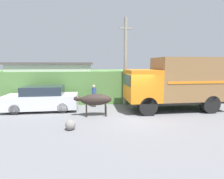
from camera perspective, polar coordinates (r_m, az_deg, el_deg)
ground_plane at (r=10.67m, az=6.58°, el=-8.61°), size 60.00×60.00×0.00m
hillside_embankment at (r=16.00m, az=1.67°, el=1.75°), size 32.00×5.06×2.54m
building_backdrop at (r=15.11m, az=-18.89°, el=2.27°), size 6.58×2.70×3.22m
cargo_truck at (r=12.48m, az=20.75°, el=2.41°), size 6.64×2.52×3.52m
brown_cow at (r=10.44m, az=-5.53°, el=-3.38°), size 2.23×0.68×1.34m
parked_suv at (r=12.47m, az=-21.81°, el=-2.89°), size 4.63×1.73×1.66m
pedestrian_on_hill at (r=12.72m, az=-5.89°, el=-1.71°), size 0.33×0.33×1.61m
utility_pole at (r=13.24m, az=4.38°, el=9.31°), size 0.90×0.24×6.44m
roadside_rock at (r=8.66m, az=-13.44°, el=-11.14°), size 0.49×0.49×0.49m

